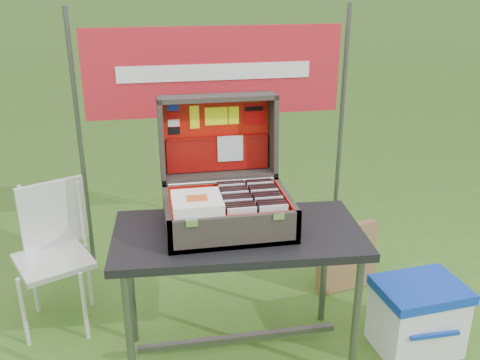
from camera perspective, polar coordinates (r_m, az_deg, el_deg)
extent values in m
plane|color=#3B6A27|center=(2.93, 0.84, -18.59)|extent=(80.00, 80.00, 0.00)
cube|color=black|center=(2.55, -0.20, -5.87)|extent=(1.21, 0.66, 0.04)
cylinder|color=#59595B|center=(2.52, -11.63, -16.65)|extent=(0.04, 0.04, 0.70)
cylinder|color=#59595B|center=(2.68, 12.28, -14.08)|extent=(0.04, 0.04, 0.70)
cylinder|color=#59595B|center=(2.91, -11.55, -10.97)|extent=(0.04, 0.04, 0.70)
cylinder|color=#59595B|center=(3.05, 8.98, -9.12)|extent=(0.04, 0.04, 0.70)
cube|color=#59595B|center=(2.87, -0.18, -16.49)|extent=(1.03, 0.03, 0.03)
cube|color=#473F37|center=(2.56, -1.26, -4.97)|extent=(0.59, 0.42, 0.02)
cube|color=#473F37|center=(2.35, -0.49, -5.64)|extent=(0.59, 0.02, 0.16)
cube|color=#473F37|center=(2.71, -1.95, -1.83)|extent=(0.59, 0.02, 0.16)
cube|color=#473F37|center=(2.50, -7.73, -4.07)|extent=(0.02, 0.42, 0.16)
cube|color=#473F37|center=(2.58, 4.98, -3.11)|extent=(0.02, 0.42, 0.16)
cube|color=#CE0B00|center=(2.55, -1.26, -4.68)|extent=(0.55, 0.38, 0.01)
cube|color=silver|center=(2.29, -5.17, -4.60)|extent=(0.05, 0.01, 0.03)
cube|color=silver|center=(2.35, 4.15, -3.87)|extent=(0.05, 0.01, 0.03)
cylinder|color=silver|center=(2.69, -2.00, -0.18)|extent=(0.53, 0.02, 0.02)
cube|color=#473F37|center=(2.77, -2.55, 4.90)|extent=(0.59, 0.05, 0.42)
cube|color=#473F37|center=(2.67, -2.46, 8.78)|extent=(0.59, 0.16, 0.03)
cube|color=#473F37|center=(2.76, -2.25, 0.55)|extent=(0.59, 0.16, 0.03)
cube|color=#473F37|center=(2.68, -8.39, 4.23)|extent=(0.02, 0.19, 0.43)
cube|color=#473F37|center=(2.76, 3.53, 4.90)|extent=(0.02, 0.19, 0.43)
cube|color=#CE0B00|center=(2.76, -2.51, 4.84)|extent=(0.54, 0.03, 0.37)
cube|color=#CE0B00|center=(2.36, -0.56, -5.23)|extent=(0.55, 0.01, 0.14)
cube|color=#CE0B00|center=(2.69, -1.90, -1.72)|extent=(0.55, 0.01, 0.14)
cube|color=#CE0B00|center=(2.50, -7.41, -3.80)|extent=(0.01, 0.38, 0.14)
cube|color=#CE0B00|center=(2.57, 4.67, -2.90)|extent=(0.01, 0.38, 0.14)
cube|color=maroon|center=(2.76, -2.40, 2.76)|extent=(0.53, 0.04, 0.17)
cube|color=maroon|center=(2.74, -2.43, 4.44)|extent=(0.52, 0.02, 0.02)
cube|color=silver|center=(2.75, -1.05, 3.38)|extent=(0.13, 0.02, 0.13)
cube|color=#1933B2|center=(2.70, -7.17, 7.71)|extent=(0.06, 0.01, 0.04)
cube|color=red|center=(2.71, -7.13, 6.88)|extent=(0.06, 0.01, 0.04)
cube|color=white|center=(2.72, -7.09, 6.05)|extent=(0.06, 0.01, 0.04)
cube|color=black|center=(2.73, -7.05, 5.22)|extent=(0.06, 0.01, 0.04)
cube|color=#E7FE10|center=(2.72, -4.88, 6.70)|extent=(0.05, 0.01, 0.12)
cube|color=#E7FE10|center=(2.73, -2.54, 6.82)|extent=(0.12, 0.01, 0.09)
cube|color=#E7FE10|center=(2.74, -0.67, 6.91)|extent=(0.05, 0.01, 0.09)
cube|color=red|center=(2.76, 1.51, 7.01)|extent=(0.11, 0.01, 0.11)
cube|color=black|center=(2.76, 1.50, 7.62)|extent=(0.10, 0.00, 0.02)
cube|color=silver|center=(2.38, 0.24, -4.64)|extent=(0.13, 0.01, 0.15)
cube|color=black|center=(2.40, 0.13, -4.39)|extent=(0.13, 0.01, 0.15)
cube|color=black|center=(2.42, 0.03, -4.16)|extent=(0.13, 0.01, 0.15)
cube|color=black|center=(2.44, -0.07, -3.92)|extent=(0.13, 0.01, 0.15)
cube|color=silver|center=(2.46, -0.16, -3.69)|extent=(0.13, 0.01, 0.15)
cube|color=black|center=(2.48, -0.26, -3.47)|extent=(0.13, 0.01, 0.15)
cube|color=black|center=(2.50, -0.35, -3.24)|extent=(0.13, 0.01, 0.15)
cube|color=black|center=(2.52, -0.44, -3.03)|extent=(0.13, 0.01, 0.15)
cube|color=silver|center=(2.54, -0.53, -2.81)|extent=(0.13, 0.01, 0.15)
cube|color=black|center=(2.56, -0.62, -2.60)|extent=(0.13, 0.01, 0.15)
cube|color=black|center=(2.58, -0.71, -2.39)|extent=(0.13, 0.01, 0.15)
cube|color=black|center=(2.61, -0.80, -2.19)|extent=(0.13, 0.01, 0.15)
cube|color=silver|center=(2.63, -0.88, -1.99)|extent=(0.13, 0.01, 0.15)
cube|color=black|center=(2.65, -0.97, -1.79)|extent=(0.13, 0.01, 0.15)
cube|color=black|center=(2.67, -1.05, -1.59)|extent=(0.13, 0.01, 0.15)
cube|color=silver|center=(2.40, 3.59, -4.36)|extent=(0.13, 0.01, 0.15)
cube|color=black|center=(2.42, 3.46, -4.12)|extent=(0.13, 0.01, 0.15)
cube|color=black|center=(2.45, 3.33, -3.89)|extent=(0.13, 0.01, 0.15)
cube|color=black|center=(2.47, 3.21, -3.66)|extent=(0.13, 0.01, 0.15)
cube|color=silver|center=(2.49, 3.08, -3.44)|extent=(0.13, 0.01, 0.15)
cube|color=black|center=(2.51, 2.96, -3.21)|extent=(0.13, 0.01, 0.15)
cube|color=black|center=(2.53, 2.84, -3.00)|extent=(0.13, 0.01, 0.15)
cube|color=black|center=(2.55, 2.72, -2.78)|extent=(0.13, 0.01, 0.15)
cube|color=silver|center=(2.57, 2.61, -2.57)|extent=(0.13, 0.01, 0.15)
cube|color=black|center=(2.59, 2.49, -2.36)|extent=(0.13, 0.01, 0.15)
cube|color=black|center=(2.61, 2.38, -2.16)|extent=(0.13, 0.01, 0.15)
cube|color=black|center=(2.63, 2.27, -1.96)|extent=(0.13, 0.01, 0.15)
cube|color=silver|center=(2.65, 2.16, -1.76)|extent=(0.13, 0.01, 0.15)
cube|color=black|center=(2.67, 2.06, -1.57)|extent=(0.13, 0.01, 0.15)
cube|color=black|center=(2.69, 1.95, -1.38)|extent=(0.13, 0.01, 0.15)
cube|color=white|center=(2.40, -4.60, -2.90)|extent=(0.22, 0.22, 0.00)
cube|color=white|center=(2.40, -4.61, -2.79)|extent=(0.22, 0.22, 0.00)
cube|color=white|center=(2.40, -4.61, -2.68)|extent=(0.22, 0.22, 0.00)
cube|color=white|center=(2.40, -4.61, -2.57)|extent=(0.22, 0.22, 0.00)
cube|color=white|center=(2.40, -4.62, -2.46)|extent=(0.22, 0.22, 0.00)
cube|color=white|center=(2.39, -4.62, -2.35)|extent=(0.22, 0.22, 0.00)
cube|color=white|center=(2.39, -4.62, -2.24)|extent=(0.22, 0.22, 0.00)
cube|color=white|center=(2.39, -4.63, -2.13)|extent=(0.22, 0.22, 0.00)
cube|color=white|center=(2.39, -4.63, -2.02)|extent=(0.22, 0.22, 0.00)
cube|color=white|center=(2.39, -4.63, -1.91)|extent=(0.22, 0.22, 0.00)
cube|color=#D85919|center=(2.37, -4.61, -1.92)|extent=(0.09, 0.07, 0.00)
cube|color=white|center=(3.05, 18.31, -14.05)|extent=(0.44, 0.35, 0.33)
cube|color=#0F38AF|center=(2.95, 18.76, -10.98)|extent=(0.47, 0.37, 0.05)
cube|color=#0F38AF|center=(2.91, 20.08, -15.29)|extent=(0.26, 0.02, 0.02)
cube|color=silver|center=(3.11, -19.28, -8.14)|extent=(0.48, 0.48, 0.03)
cube|color=silver|center=(3.18, -19.31, -3.44)|extent=(0.35, 0.18, 0.38)
cylinder|color=silver|center=(3.12, -22.09, -12.96)|extent=(0.02, 0.02, 0.41)
cylinder|color=silver|center=(3.06, -16.26, -12.80)|extent=(0.02, 0.02, 0.41)
cylinder|color=silver|center=(3.37, -21.13, -10.00)|extent=(0.02, 0.02, 0.41)
cylinder|color=silver|center=(3.32, -15.80, -9.80)|extent=(0.02, 0.02, 0.41)
cylinder|color=silver|center=(3.21, -22.03, -3.74)|extent=(0.02, 0.02, 0.38)
cylinder|color=silver|center=(3.16, -16.50, -3.43)|extent=(0.02, 0.02, 0.38)
cube|color=olive|center=(3.44, 11.28, -8.05)|extent=(0.42, 0.18, 0.43)
cylinder|color=#59595B|center=(3.48, -16.61, 3.27)|extent=(0.03, 0.03, 1.70)
cylinder|color=#59595B|center=(3.69, 10.65, 4.83)|extent=(0.03, 0.03, 1.70)
cube|color=red|center=(3.37, -2.69, 11.46)|extent=(1.60, 0.02, 0.55)
cube|color=white|center=(3.36, -2.66, 11.43)|extent=(1.20, 0.00, 0.10)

